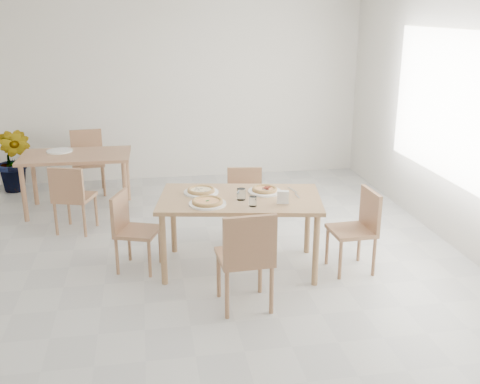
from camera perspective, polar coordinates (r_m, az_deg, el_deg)
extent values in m
plane|color=#BCBBB7|center=(5.56, -5.81, -8.70)|extent=(7.00, 7.00, 0.00)
plane|color=silver|center=(8.53, -7.85, 10.56)|extent=(6.00, 0.00, 6.00)
plane|color=silver|center=(1.85, 1.08, -18.48)|extent=(6.00, 0.00, 6.00)
cube|color=white|center=(6.27, 22.03, 7.63)|extent=(1.60, 0.02, 3.20)
cube|color=tan|center=(5.48, 0.00, -0.72)|extent=(1.70, 1.16, 0.04)
cylinder|color=tan|center=(5.33, -7.78, -5.81)|extent=(0.06, 0.06, 0.71)
cylinder|color=tan|center=(5.31, 7.71, -5.88)|extent=(0.06, 0.06, 0.71)
cylinder|color=tan|center=(6.01, -6.78, -2.92)|extent=(0.06, 0.06, 0.71)
cylinder|color=tan|center=(6.00, 6.89, -2.98)|extent=(0.06, 0.06, 0.71)
cube|color=#9D714E|center=(4.87, 0.45, -6.62)|extent=(0.47, 0.47, 0.04)
cube|color=#9D714E|center=(4.60, 1.03, -4.98)|extent=(0.45, 0.07, 0.43)
cylinder|color=#9D714E|center=(5.19, 2.06, -7.97)|extent=(0.04, 0.04, 0.44)
cylinder|color=#9D714E|center=(5.11, -2.18, -8.38)|extent=(0.04, 0.04, 0.44)
cylinder|color=#9D714E|center=(4.86, 3.22, -9.92)|extent=(0.04, 0.04, 0.44)
cylinder|color=#9D714E|center=(4.78, -1.33, -10.41)|extent=(0.04, 0.04, 0.44)
cube|color=#9D714E|center=(6.29, 0.52, -1.36)|extent=(0.44, 0.44, 0.04)
cube|color=#9D714E|center=(6.40, 0.46, 0.90)|extent=(0.39, 0.09, 0.37)
cylinder|color=#9D714E|center=(6.21, -0.97, -3.72)|extent=(0.03, 0.03, 0.38)
cylinder|color=#9D714E|center=(6.22, 2.13, -3.68)|extent=(0.03, 0.03, 0.38)
cylinder|color=#9D714E|center=(6.52, -1.02, -2.62)|extent=(0.03, 0.03, 0.38)
cylinder|color=#9D714E|center=(6.53, 1.93, -2.59)|extent=(0.03, 0.03, 0.38)
cube|color=#9D714E|center=(5.66, -10.33, -3.98)|extent=(0.50, 0.50, 0.04)
cube|color=#9D714E|center=(5.65, -12.12, -1.93)|extent=(0.17, 0.38, 0.37)
cylinder|color=#9D714E|center=(5.55, -9.17, -6.75)|extent=(0.03, 0.03, 0.38)
cylinder|color=#9D714E|center=(5.83, -8.11, -5.40)|extent=(0.03, 0.03, 0.38)
cylinder|color=#9D714E|center=(5.66, -12.39, -6.43)|extent=(0.03, 0.03, 0.38)
cylinder|color=#9D714E|center=(5.94, -11.19, -5.13)|extent=(0.03, 0.03, 0.38)
cube|color=#9D714E|center=(5.64, 11.25, -3.90)|extent=(0.43, 0.43, 0.04)
cube|color=#9D714E|center=(5.64, 13.10, -1.71)|extent=(0.06, 0.41, 0.39)
cylinder|color=#9D714E|center=(5.81, 8.84, -5.43)|extent=(0.03, 0.03, 0.40)
cylinder|color=#9D714E|center=(5.52, 10.15, -6.84)|extent=(0.03, 0.03, 0.40)
cylinder|color=#9D714E|center=(5.94, 12.00, -5.09)|extent=(0.03, 0.03, 0.40)
cylinder|color=#9D714E|center=(5.65, 13.45, -6.43)|extent=(0.03, 0.03, 0.40)
cylinder|color=white|center=(5.27, -3.32, -1.20)|extent=(0.35, 0.35, 0.02)
cylinder|color=white|center=(5.60, -3.97, -0.02)|extent=(0.34, 0.34, 0.02)
cylinder|color=white|center=(5.62, 2.51, 0.06)|extent=(0.33, 0.33, 0.02)
cylinder|color=#E1B06A|center=(5.27, -3.33, -1.05)|extent=(0.35, 0.35, 0.01)
torus|color=#E1B06A|center=(5.26, -3.33, -0.94)|extent=(0.35, 0.35, 0.03)
cylinder|color=orange|center=(5.26, -3.33, -0.95)|extent=(0.28, 0.28, 0.01)
ellipsoid|color=#15601E|center=(5.26, -3.33, -0.88)|extent=(0.05, 0.05, 0.01)
cylinder|color=#E1B06A|center=(5.60, -3.98, 0.12)|extent=(0.31, 0.31, 0.01)
torus|color=#E1B06A|center=(5.60, -3.98, 0.22)|extent=(0.32, 0.32, 0.03)
cylinder|color=#F3ECC7|center=(5.60, -3.98, 0.21)|extent=(0.24, 0.24, 0.01)
cylinder|color=#E1B06A|center=(5.62, 2.51, 0.20)|extent=(0.32, 0.32, 0.01)
torus|color=#E1B06A|center=(5.61, 2.51, 0.30)|extent=(0.33, 0.33, 0.03)
cylinder|color=orange|center=(5.61, 2.51, 0.29)|extent=(0.25, 0.25, 0.01)
cylinder|color=white|center=(5.38, 0.12, -0.23)|extent=(0.08, 0.08, 0.11)
cylinder|color=white|center=(5.21, 1.32, -0.96)|extent=(0.07, 0.07, 0.09)
cube|color=silver|center=(5.29, 4.37, -1.18)|extent=(0.13, 0.09, 0.01)
cube|color=white|center=(5.27, 4.38, -0.50)|extent=(0.12, 0.07, 0.12)
cube|color=silver|center=(5.53, 5.83, -0.38)|extent=(0.02, 0.16, 0.01)
cube|color=silver|center=(5.71, 5.37, 0.21)|extent=(0.06, 0.19, 0.01)
cube|color=#9D714E|center=(7.40, -16.36, 3.55)|extent=(1.37, 0.80, 0.04)
cylinder|color=#9D714E|center=(7.32, -21.11, -0.17)|extent=(0.06, 0.06, 0.71)
cylinder|color=#9D714E|center=(7.14, -11.60, 0.26)|extent=(0.06, 0.06, 0.71)
cylinder|color=#9D714E|center=(7.91, -20.18, 1.25)|extent=(0.06, 0.06, 0.71)
cylinder|color=#9D714E|center=(7.74, -11.38, 1.69)|extent=(0.06, 0.06, 0.71)
cube|color=#9D714E|center=(6.80, -16.44, -0.53)|extent=(0.51, 0.51, 0.04)
cube|color=#9D714E|center=(6.58, -17.25, 0.71)|extent=(0.39, 0.16, 0.38)
cylinder|color=#9D714E|center=(6.95, -14.41, -1.83)|extent=(0.03, 0.03, 0.39)
cylinder|color=#9D714E|center=(7.09, -16.99, -1.67)|extent=(0.03, 0.03, 0.39)
cylinder|color=#9D714E|center=(6.65, -15.53, -2.83)|extent=(0.03, 0.03, 0.39)
cylinder|color=#9D714E|center=(6.80, -18.20, -2.64)|extent=(0.03, 0.03, 0.39)
cube|color=#9D714E|center=(8.14, -15.16, 2.87)|extent=(0.48, 0.48, 0.04)
cube|color=#9D714E|center=(8.28, -15.33, 4.73)|extent=(0.44, 0.09, 0.41)
cylinder|color=#9D714E|center=(8.03, -16.30, 0.82)|extent=(0.04, 0.04, 0.42)
cylinder|color=#9D714E|center=(8.03, -13.65, 1.05)|extent=(0.04, 0.04, 0.42)
cylinder|color=#9D714E|center=(8.38, -16.34, 1.55)|extent=(0.04, 0.04, 0.42)
cylinder|color=#9D714E|center=(8.39, -13.80, 1.77)|extent=(0.04, 0.04, 0.42)
cylinder|color=white|center=(7.59, -17.86, 3.99)|extent=(0.33, 0.33, 0.02)
imported|color=#377021|center=(8.56, -21.92, 3.04)|extent=(0.63, 0.58, 0.93)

